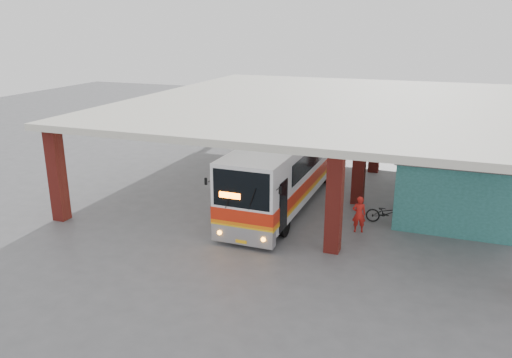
{
  "coord_description": "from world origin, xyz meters",
  "views": [
    {
      "loc": [
        6.48,
        -21.12,
        8.68
      ],
      "look_at": [
        -1.36,
        0.0,
        1.67
      ],
      "focal_mm": 35.0,
      "sensor_mm": 36.0,
      "label": 1
    }
  ],
  "objects_px": {
    "motorcycle": "(387,213)",
    "pedestrian": "(359,214)",
    "coach_bus": "(289,166)",
    "red_chair": "(404,188)"
  },
  "relations": [
    {
      "from": "pedestrian",
      "to": "red_chair",
      "type": "distance_m",
      "value": 5.94
    },
    {
      "from": "motorcycle",
      "to": "pedestrian",
      "type": "relative_size",
      "value": 1.15
    },
    {
      "from": "coach_bus",
      "to": "pedestrian",
      "type": "bearing_deg",
      "value": -34.17
    },
    {
      "from": "pedestrian",
      "to": "red_chair",
      "type": "bearing_deg",
      "value": -120.78
    },
    {
      "from": "red_chair",
      "to": "coach_bus",
      "type": "bearing_deg",
      "value": -157.81
    },
    {
      "from": "motorcycle",
      "to": "pedestrian",
      "type": "xyz_separation_m",
      "value": [
        -1.05,
        -1.43,
        0.32
      ]
    },
    {
      "from": "motorcycle",
      "to": "pedestrian",
      "type": "height_order",
      "value": "pedestrian"
    },
    {
      "from": "coach_bus",
      "to": "motorcycle",
      "type": "height_order",
      "value": "coach_bus"
    },
    {
      "from": "motorcycle",
      "to": "pedestrian",
      "type": "distance_m",
      "value": 1.8
    },
    {
      "from": "motorcycle",
      "to": "coach_bus",
      "type": "bearing_deg",
      "value": 70.44
    }
  ]
}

